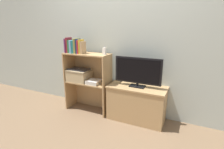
{
  "coord_description": "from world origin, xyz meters",
  "views": [
    {
      "loc": [
        1.09,
        -2.16,
        1.4
      ],
      "look_at": [
        0.0,
        0.16,
        0.68
      ],
      "focal_mm": 28.0,
      "sensor_mm": 36.0,
      "label": 1
    }
  ],
  "objects_px": {
    "book_navy": "(78,46)",
    "magazine_stack": "(94,82)",
    "book_forest": "(71,46)",
    "tv": "(138,71)",
    "book_tan": "(83,48)",
    "book_teal": "(75,47)",
    "laptop": "(79,69)",
    "book_skyblue": "(73,47)",
    "tv_stand": "(137,103)",
    "book_olive": "(77,46)",
    "book_mustard": "(81,47)",
    "baby_monitor": "(104,51)",
    "book_maroon": "(69,45)",
    "book_crimson": "(80,47)",
    "book_plum": "(67,46)",
    "storage_basket_left": "(79,75)"
  },
  "relations": [
    {
      "from": "tv_stand",
      "to": "baby_monitor",
      "type": "height_order",
      "value": "baby_monitor"
    },
    {
      "from": "tv_stand",
      "to": "laptop",
      "type": "bearing_deg",
      "value": -177.33
    },
    {
      "from": "book_navy",
      "to": "book_crimson",
      "type": "bearing_deg",
      "value": 0.0
    },
    {
      "from": "book_plum",
      "to": "tv",
      "type": "bearing_deg",
      "value": 4.26
    },
    {
      "from": "book_tan",
      "to": "book_forest",
      "type": "bearing_deg",
      "value": 180.0
    },
    {
      "from": "book_skyblue",
      "to": "book_teal",
      "type": "xyz_separation_m",
      "value": [
        0.04,
        0.0,
        -0.0
      ]
    },
    {
      "from": "book_forest",
      "to": "book_olive",
      "type": "height_order",
      "value": "book_olive"
    },
    {
      "from": "tv_stand",
      "to": "laptop",
      "type": "relative_size",
      "value": 2.59
    },
    {
      "from": "book_skyblue",
      "to": "book_navy",
      "type": "relative_size",
      "value": 0.91
    },
    {
      "from": "book_forest",
      "to": "book_tan",
      "type": "distance_m",
      "value": 0.23
    },
    {
      "from": "book_teal",
      "to": "book_mustard",
      "type": "xyz_separation_m",
      "value": [
        0.12,
        0.0,
        0.01
      ]
    },
    {
      "from": "book_mustard",
      "to": "baby_monitor",
      "type": "bearing_deg",
      "value": 8.71
    },
    {
      "from": "book_forest",
      "to": "tv",
      "type": "bearing_deg",
      "value": 4.53
    },
    {
      "from": "baby_monitor",
      "to": "laptop",
      "type": "relative_size",
      "value": 0.41
    },
    {
      "from": "tv",
      "to": "book_tan",
      "type": "distance_m",
      "value": 0.92
    },
    {
      "from": "book_plum",
      "to": "magazine_stack",
      "type": "height_order",
      "value": "book_plum"
    },
    {
      "from": "book_teal",
      "to": "laptop",
      "type": "xyz_separation_m",
      "value": [
        0.03,
        0.04,
        -0.37
      ]
    },
    {
      "from": "book_navy",
      "to": "magazine_stack",
      "type": "xyz_separation_m",
      "value": [
        0.26,
        0.01,
        -0.55
      ]
    },
    {
      "from": "book_teal",
      "to": "book_forest",
      "type": "bearing_deg",
      "value": 180.0
    },
    {
      "from": "book_plum",
      "to": "book_skyblue",
      "type": "bearing_deg",
      "value": 0.0
    },
    {
      "from": "book_crimson",
      "to": "laptop",
      "type": "xyz_separation_m",
      "value": [
        -0.07,
        0.04,
        -0.38
      ]
    },
    {
      "from": "tv",
      "to": "baby_monitor",
      "type": "relative_size",
      "value": 5.03
    },
    {
      "from": "book_crimson",
      "to": "book_mustard",
      "type": "bearing_deg",
      "value": 0.0
    },
    {
      "from": "book_forest",
      "to": "book_tan",
      "type": "relative_size",
      "value": 1.06
    },
    {
      "from": "book_olive",
      "to": "magazine_stack",
      "type": "distance_m",
      "value": 0.63
    },
    {
      "from": "book_maroon",
      "to": "baby_monitor",
      "type": "height_order",
      "value": "book_maroon"
    },
    {
      "from": "book_maroon",
      "to": "book_crimson",
      "type": "xyz_separation_m",
      "value": [
        0.21,
        0.0,
        -0.02
      ]
    },
    {
      "from": "book_olive",
      "to": "storage_basket_left",
      "type": "height_order",
      "value": "book_olive"
    },
    {
      "from": "book_olive",
      "to": "book_navy",
      "type": "distance_m",
      "value": 0.03
    },
    {
      "from": "book_olive",
      "to": "book_tan",
      "type": "xyz_separation_m",
      "value": [
        0.12,
        0.0,
        -0.02
      ]
    },
    {
      "from": "book_plum",
      "to": "book_navy",
      "type": "bearing_deg",
      "value": 0.0
    },
    {
      "from": "book_olive",
      "to": "magazine_stack",
      "type": "height_order",
      "value": "book_olive"
    },
    {
      "from": "book_crimson",
      "to": "tv",
      "type": "bearing_deg",
      "value": 5.37
    },
    {
      "from": "magazine_stack",
      "to": "book_forest",
      "type": "bearing_deg",
      "value": -178.03
    },
    {
      "from": "tv_stand",
      "to": "book_maroon",
      "type": "relative_size",
      "value": 3.53
    },
    {
      "from": "storage_basket_left",
      "to": "magazine_stack",
      "type": "distance_m",
      "value": 0.31
    },
    {
      "from": "book_crimson",
      "to": "laptop",
      "type": "height_order",
      "value": "book_crimson"
    },
    {
      "from": "book_plum",
      "to": "book_navy",
      "type": "height_order",
      "value": "book_plum"
    },
    {
      "from": "book_skyblue",
      "to": "book_olive",
      "type": "xyz_separation_m",
      "value": [
        0.07,
        -0.0,
        0.01
      ]
    },
    {
      "from": "book_tan",
      "to": "book_teal",
      "type": "bearing_deg",
      "value": 180.0
    },
    {
      "from": "tv_stand",
      "to": "book_olive",
      "type": "bearing_deg",
      "value": -174.85
    },
    {
      "from": "book_olive",
      "to": "book_maroon",
      "type": "bearing_deg",
      "value": 180.0
    },
    {
      "from": "book_maroon",
      "to": "book_navy",
      "type": "relative_size",
      "value": 1.09
    },
    {
      "from": "book_skyblue",
      "to": "laptop",
      "type": "relative_size",
      "value": 0.61
    },
    {
      "from": "tv_stand",
      "to": "magazine_stack",
      "type": "height_order",
      "value": "magazine_stack"
    },
    {
      "from": "book_maroon",
      "to": "book_crimson",
      "type": "bearing_deg",
      "value": 0.0
    },
    {
      "from": "book_plum",
      "to": "book_teal",
      "type": "xyz_separation_m",
      "value": [
        0.15,
        0.0,
        -0.01
      ]
    },
    {
      "from": "book_crimson",
      "to": "laptop",
      "type": "relative_size",
      "value": 0.62
    },
    {
      "from": "book_skyblue",
      "to": "laptop",
      "type": "bearing_deg",
      "value": 33.17
    },
    {
      "from": "book_skyblue",
      "to": "book_mustard",
      "type": "bearing_deg",
      "value": 0.0
    }
  ]
}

